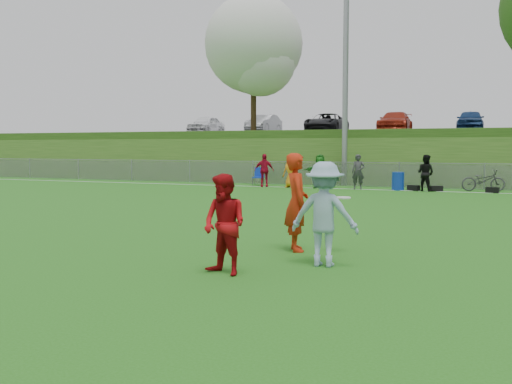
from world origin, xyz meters
The scene contains 17 objects.
ground centered at (0.00, 0.00, 0.00)m, with size 120.00×120.00×0.00m, color #226515.
sideline_far centered at (0.00, 18.00, 0.01)m, with size 60.00×0.10×0.01m, color white.
fence centered at (0.00, 20.00, 0.65)m, with size 58.00×0.06×1.30m.
light_pole centered at (-3.00, 20.80, 6.71)m, with size 1.20×0.40×12.15m.
berm centered at (0.00, 31.00, 1.50)m, with size 120.00×18.00×3.00m, color #254C15.
parking_lot centered at (0.00, 33.00, 3.05)m, with size 120.00×12.00×0.10m, color black.
tree_white_flowering centered at (-9.84, 24.92, 8.32)m, with size 6.30×6.30×8.78m.
car_row centered at (-1.17, 32.00, 3.82)m, with size 32.04×5.18×1.44m.
spectator_row centered at (-3.06, 18.00, 0.85)m, with size 9.07×0.92×1.69m.
gear_bags centered at (1.01, 18.10, 0.13)m, with size 8.17×0.50×0.26m.
player_red_left centered at (0.61, 1.30, 0.97)m, with size 0.71×0.46×1.94m, color #B6240C.
player_red_center centered at (0.19, -1.16, 0.82)m, with size 0.79×0.62×1.63m, color #A90B10.
player_blue centered at (1.50, 0.09, 0.90)m, with size 1.17×0.67×1.81m, color #8CABC2.
frisbee centered at (1.52, 1.38, 1.08)m, with size 0.30×0.30×0.03m.
recycling_bin centered at (0.20, 18.21, 0.43)m, with size 0.57×0.57×0.86m, color #0F31A4.
camp_chair centered at (-7.21, 18.82, 0.28)m, with size 0.58×0.59×0.96m.
bicycle centered at (3.97, 19.00, 0.51)m, with size 0.67×1.93×1.01m, color #303033.
Camera 1 is at (4.06, -9.38, 2.06)m, focal length 40.00 mm.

